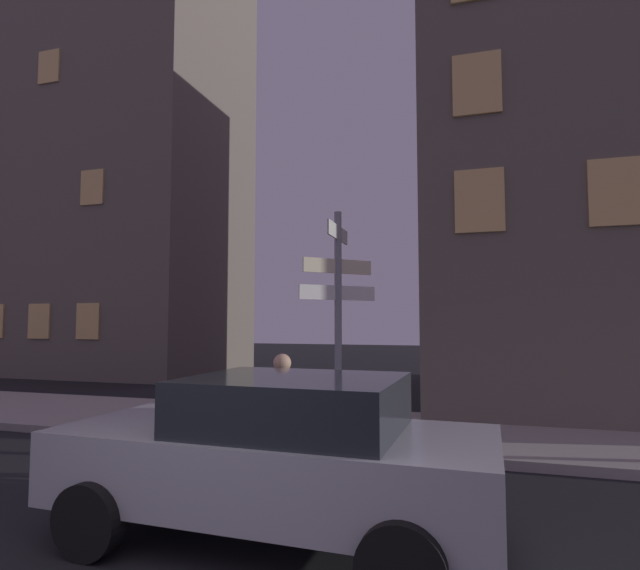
{
  "coord_description": "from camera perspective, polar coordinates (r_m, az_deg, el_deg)",
  "views": [
    {
      "loc": [
        2.2,
        -2.39,
        2.01
      ],
      "look_at": [
        -0.25,
        5.79,
        2.61
      ],
      "focal_mm": 28.6,
      "sensor_mm": 36.0,
      "label": 1
    }
  ],
  "objects": [
    {
      "name": "building_left_block",
      "position": [
        24.1,
        -22.26,
        17.07
      ],
      "size": [
        10.17,
        6.69,
        21.14
      ],
      "color": "#6B6056",
      "rests_on": "ground_plane"
    },
    {
      "name": "signpost",
      "position": [
        8.43,
        2.04,
        -1.95
      ],
      "size": [
        1.04,
        1.23,
        3.69
      ],
      "color": "gray",
      "rests_on": "sidewalk_kerb"
    },
    {
      "name": "sidewalk_kerb",
      "position": [
        9.53,
        3.12,
        -15.77
      ],
      "size": [
        40.0,
        3.3,
        0.14
      ],
      "primitive_type": "cube",
      "color": "#9E9991",
      "rests_on": "ground_plane"
    },
    {
      "name": "building_right_block",
      "position": [
        15.74,
        29.9,
        11.3
      ],
      "size": [
        9.16,
        9.83,
        12.06
      ],
      "color": "#6B6056",
      "rests_on": "ground_plane"
    },
    {
      "name": "cyclist",
      "position": [
        6.43,
        -4.7,
        -15.34
      ],
      "size": [
        1.82,
        0.35,
        1.61
      ],
      "color": "black",
      "rests_on": "ground_plane"
    },
    {
      "name": "car_near_right",
      "position": [
        5.0,
        -4.7,
        -18.16
      ],
      "size": [
        4.17,
        2.02,
        1.49
      ],
      "color": "#B7B7BC",
      "rests_on": "ground_plane"
    }
  ]
}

